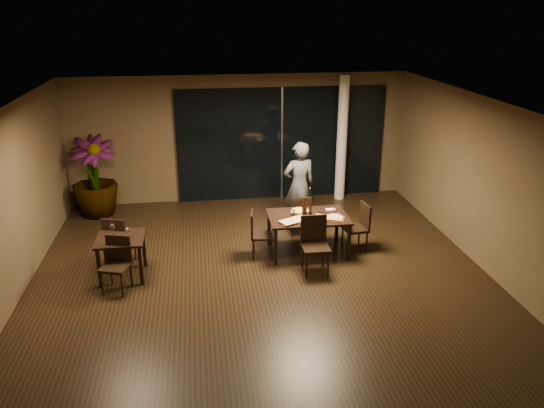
{
  "coord_description": "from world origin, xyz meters",
  "views": [
    {
      "loc": [
        -1.01,
        -8.28,
        4.53
      ],
      "look_at": [
        0.3,
        0.75,
        1.05
      ],
      "focal_mm": 35.0,
      "sensor_mm": 36.0,
      "label": 1
    }
  ],
  "objects": [
    {
      "name": "wall_back",
      "position": [
        0.0,
        4.05,
        1.5
      ],
      "size": [
        8.0,
        0.1,
        3.0
      ],
      "primitive_type": "cube",
      "color": "#4C3E28",
      "rests_on": "ground"
    },
    {
      "name": "bottle_b",
      "position": [
        1.04,
        0.8,
        0.88
      ],
      "size": [
        0.06,
        0.06,
        0.26
      ],
      "primitive_type": null,
      "color": "black",
      "rests_on": "main_table"
    },
    {
      "name": "column",
      "position": [
        2.4,
        3.65,
        1.5
      ],
      "size": [
        0.24,
        0.24,
        3.0
      ],
      "primitive_type": "cylinder",
      "color": "silver",
      "rests_on": "ground"
    },
    {
      "name": "chair_side_near",
      "position": [
        -2.43,
        -0.12,
        0.52
      ],
      "size": [
        0.54,
        0.54,
        0.93
      ],
      "rotation": [
        0.0,
        0.0,
        -0.31
      ],
      "color": "black",
      "rests_on": "ground"
    },
    {
      "name": "wall_left",
      "position": [
        -4.05,
        0.0,
        1.5
      ],
      "size": [
        0.1,
        8.0,
        3.0
      ],
      "primitive_type": "cube",
      "color": "#4C3E28",
      "rests_on": "ground"
    },
    {
      "name": "chair_main_far",
      "position": [
        1.01,
        1.58,
        0.49
      ],
      "size": [
        0.44,
        0.44,
        0.88
      ],
      "rotation": [
        0.0,
        0.0,
        3.06
      ],
      "color": "black",
      "rests_on": "ground"
    },
    {
      "name": "tumbler_left",
      "position": [
        0.72,
        0.9,
        0.8
      ],
      "size": [
        0.08,
        0.08,
        0.09
      ],
      "primitive_type": "cylinder",
      "color": "white",
      "rests_on": "main_table"
    },
    {
      "name": "window_panel",
      "position": [
        1.0,
        3.96,
        1.35
      ],
      "size": [
        5.0,
        0.06,
        2.7
      ],
      "primitive_type": "cube",
      "color": "black",
      "rests_on": "ground"
    },
    {
      "name": "oblong_pizza_left",
      "position": [
        0.69,
        0.56,
        0.77
      ],
      "size": [
        0.58,
        0.46,
        0.02
      ],
      "primitive_type": null,
      "rotation": [
        0.0,
        0.0,
        0.47
      ],
      "color": "maroon",
      "rests_on": "pizza_board_left"
    },
    {
      "name": "napkin_near",
      "position": [
        1.51,
        0.75,
        0.76
      ],
      "size": [
        0.2,
        0.14,
        0.01
      ],
      "primitive_type": "cube",
      "rotation": [
        0.0,
        0.0,
        -0.24
      ],
      "color": "silver",
      "rests_on": "main_table"
    },
    {
      "name": "ceiling",
      "position": [
        0.0,
        0.0,
        3.02
      ],
      "size": [
        8.0,
        8.0,
        0.04
      ],
      "primitive_type": "cube",
      "color": "silver",
      "rests_on": "wall_back"
    },
    {
      "name": "chair_main_left",
      "position": [
        0.04,
        0.75,
        0.5
      ],
      "size": [
        0.47,
        0.47,
        0.9
      ],
      "rotation": [
        0.0,
        0.0,
        1.44
      ],
      "color": "black",
      "rests_on": "ground"
    },
    {
      "name": "ground",
      "position": [
        0.0,
        0.0,
        0.0
      ],
      "size": [
        8.0,
        8.0,
        0.0
      ],
      "primitive_type": "plane",
      "color": "black",
      "rests_on": "ground"
    },
    {
      "name": "wine_glass_a",
      "position": [
        -2.54,
        0.43,
        0.85
      ],
      "size": [
        0.09,
        0.09,
        0.2
      ],
      "primitive_type": null,
      "color": "white",
      "rests_on": "side_table"
    },
    {
      "name": "pizza_board_left",
      "position": [
        0.69,
        0.56,
        0.76
      ],
      "size": [
        0.62,
        0.43,
        0.01
      ],
      "primitive_type": "cube",
      "rotation": [
        0.0,
        0.0,
        0.3
      ],
      "color": "#412915",
      "rests_on": "main_table"
    },
    {
      "name": "chair_main_right",
      "position": [
        2.01,
        0.78,
        0.52
      ],
      "size": [
        0.48,
        0.48,
        0.93
      ],
      "rotation": [
        0.0,
        0.0,
        -1.44
      ],
      "color": "black",
      "rests_on": "ground"
    },
    {
      "name": "main_table",
      "position": [
        1.0,
        0.8,
        0.68
      ],
      "size": [
        1.5,
        1.0,
        0.75
      ],
      "color": "black",
      "rests_on": "ground"
    },
    {
      "name": "wall_right",
      "position": [
        4.05,
        0.0,
        1.5
      ],
      "size": [
        0.1,
        8.0,
        3.0
      ],
      "primitive_type": "cube",
      "color": "#4C3E28",
      "rests_on": "ground"
    },
    {
      "name": "side_table",
      "position": [
        -2.4,
        0.3,
        0.62
      ],
      "size": [
        0.8,
        0.8,
        0.75
      ],
      "color": "black",
      "rests_on": "ground"
    },
    {
      "name": "wall_front",
      "position": [
        0.0,
        -4.05,
        1.5
      ],
      "size": [
        8.0,
        0.1,
        3.0
      ],
      "primitive_type": "cube",
      "color": "#4C3E28",
      "rests_on": "ground"
    },
    {
      "name": "chair_main_near",
      "position": [
        0.97,
        0.06,
        0.57
      ],
      "size": [
        0.48,
        0.48,
        1.02
      ],
      "rotation": [
        0.0,
        0.0,
        -0.01
      ],
      "color": "black",
      "rests_on": "ground"
    },
    {
      "name": "round_pizza",
      "position": [
        0.9,
        1.07,
        0.76
      ],
      "size": [
        0.33,
        0.33,
        0.01
      ],
      "primitive_type": "cylinder",
      "color": "#AC3213",
      "rests_on": "main_table"
    },
    {
      "name": "side_napkin",
      "position": [
        -2.32,
        0.1,
        0.76
      ],
      "size": [
        0.19,
        0.12,
        0.01
      ],
      "primitive_type": "cube",
      "rotation": [
        0.0,
        0.0,
        0.07
      ],
      "color": "white",
      "rests_on": "side_table"
    },
    {
      "name": "pizza_board_right",
      "position": [
        1.35,
        0.6,
        0.76
      ],
      "size": [
        0.64,
        0.48,
        0.01
      ],
      "primitive_type": "cube",
      "rotation": [
        0.0,
        0.0,
        -0.39
      ],
      "color": "#412814",
      "rests_on": "main_table"
    },
    {
      "name": "oblong_pizza_right",
      "position": [
        1.35,
        0.6,
        0.77
      ],
      "size": [
        0.54,
        0.39,
        0.02
      ],
      "primitive_type": null,
      "rotation": [
        0.0,
        0.0,
        -0.38
      ],
      "color": "maroon",
      "rests_on": "pizza_board_right"
    },
    {
      "name": "diner",
      "position": [
        1.06,
        2.0,
        0.94
      ],
      "size": [
        0.7,
        0.52,
        1.88
      ],
      "primitive_type": "imported",
      "rotation": [
        0.0,
        0.0,
        3.3
      ],
      "color": "#313437",
      "rests_on": "ground"
    },
    {
      "name": "chair_side_far",
      "position": [
        -2.51,
        0.74,
        0.54
      ],
      "size": [
        0.56,
        0.56,
        0.96
      ],
      "rotation": [
        0.0,
        0.0,
        2.83
      ],
      "color": "black",
      "rests_on": "ground"
    },
    {
      "name": "wine_glass_b",
      "position": [
        -2.26,
        0.22,
        0.85
      ],
      "size": [
        0.09,
        0.09,
        0.2
      ],
      "primitive_type": null,
      "color": "white",
      "rests_on": "side_table"
    },
    {
      "name": "potted_plant",
      "position": [
        -3.32,
        3.38,
        0.9
      ],
      "size": [
        1.07,
        1.07,
        1.79
      ],
      "primitive_type": "imported",
      "rotation": [
        0.0,
        0.0,
        0.1
      ],
      "color": "#24501A",
      "rests_on": "ground"
    },
    {
      "name": "bottle_a",
      "position": [
        0.92,
        0.85,
        0.9
      ],
      "size": [
        0.07,
        0.07,
        0.3
      ],
      "primitive_type": null,
      "color": "black",
      "rests_on": "main_table"
    },
    {
      "name": "tumbler_right",
      "position": [
        1.27,
        0.93,
        0.79
      ],
      "size": [
        0.07,
        0.07,
        0.09
      ],
      "primitive_type": "cylinder",
      "color": "white",
      "rests_on": "main_table"
    },
    {
      "name": "napkin_far",
      "position": [
        1.5,
        1.05,
        0.76
      ],
      "size": [
        0.19,
        0.12,
        0.01
      ],
      "primitive_type": "cube",
      "rotation": [
        0.0,
        0.0,
        -0.1
      ],
      "color": "white",
      "rests_on": "main_table"
    },
    {
      "name": "bottle_c",
      "position": [
        0.96,
        0.91,
        0.91
      ],
      "size": [
        0.07,
        0.07,
        0.32
      ],
      "primitive_type": null,
      "color": "black",
      "rests_on": "main_table"
    }
  ]
}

